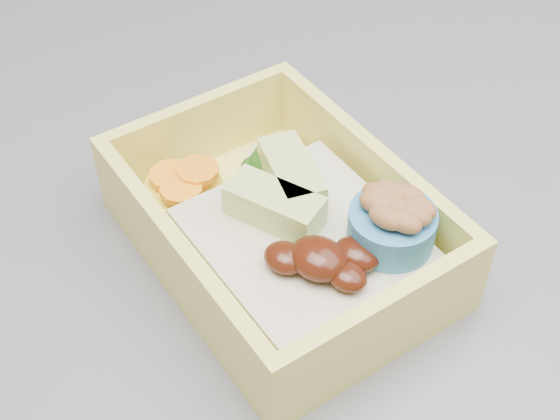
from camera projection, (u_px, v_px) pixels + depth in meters
The scene contains 1 object.
bento_box at pixel (290, 230), 0.39m from camera, with size 0.20×0.17×0.06m.
Camera 1 is at (0.29, -0.31, 1.23)m, focal length 50.00 mm.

